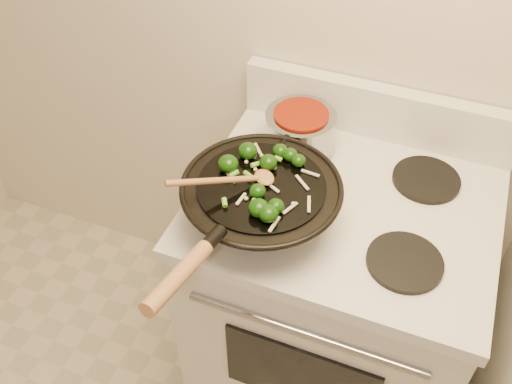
% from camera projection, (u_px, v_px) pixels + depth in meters
% --- Properties ---
extents(stove, '(0.78, 0.67, 1.08)m').
position_uv_depth(stove, '(331.00, 299.00, 1.80)').
color(stove, white).
rests_on(stove, ground).
extents(wok, '(0.39, 0.64, 0.21)m').
position_uv_depth(wok, '(260.00, 202.00, 1.37)').
color(wok, black).
rests_on(wok, stove).
extents(stirfry, '(0.25, 0.27, 0.04)m').
position_uv_depth(stirfry, '(260.00, 173.00, 1.34)').
color(stirfry, '#113608').
rests_on(stirfry, wok).
extents(wooden_spoon, '(0.21, 0.21, 0.09)m').
position_uv_depth(wooden_spoon, '(237.00, 179.00, 1.31)').
color(wooden_spoon, '#9F6A3E').
rests_on(wooden_spoon, wok).
extents(saucepan, '(0.20, 0.31, 0.11)m').
position_uv_depth(saucepan, '(300.00, 130.00, 1.58)').
color(saucepan, '#94979C').
rests_on(saucepan, stove).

